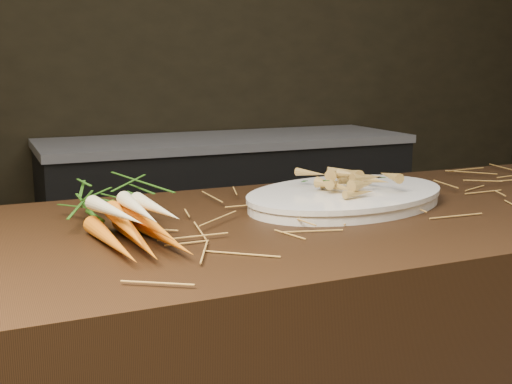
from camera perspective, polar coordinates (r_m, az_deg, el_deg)
back_counter at (r=3.26m, az=-2.53°, el=-2.41°), size 1.82×0.62×0.84m
straw_bedding at (r=1.39m, az=13.80°, el=-0.80°), size 1.40×0.60×0.02m
root_veg_bunch at (r=1.17m, az=-12.11°, el=-1.37°), size 0.16×0.46×0.09m
serving_platter at (r=1.38m, az=8.02°, el=-0.57°), size 0.54×0.43×0.03m
roasted_veg_heap at (r=1.37m, az=8.07°, el=1.03°), size 0.27×0.23×0.05m
serving_fork at (r=1.49m, az=13.09°, el=0.71°), size 0.04×0.18×0.00m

